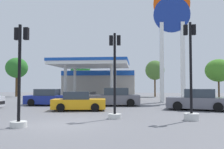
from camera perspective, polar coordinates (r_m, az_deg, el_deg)
ground_plane at (r=11.80m, az=-12.14°, el=-11.77°), size 90.00×90.00×0.00m
gas_station at (r=32.29m, az=-3.12°, el=-1.80°), size 9.65×12.85×4.64m
station_pole_sign at (r=26.75m, az=14.26°, el=10.83°), size 3.92×0.56×12.64m
car_0 at (r=22.68m, az=-15.05°, el=-5.48°), size 4.26×1.99×1.51m
car_1 at (r=19.08m, az=19.98°, el=-5.90°), size 4.77×2.91×1.60m
car_3 at (r=21.56m, az=0.56°, el=-5.60°), size 4.75×2.54×1.62m
car_5 at (r=17.81m, az=-8.03°, el=-6.56°), size 4.12×2.22×1.40m
traffic_signal_0 at (r=11.54m, az=-21.42°, el=-3.17°), size 0.74×0.74×4.67m
traffic_signal_1 at (r=13.45m, az=0.67°, el=-2.90°), size 0.74×0.74×4.87m
traffic_signal_3 at (r=13.52m, az=18.52°, el=-3.58°), size 0.80×0.80×5.34m
tree_0 at (r=40.80m, az=-22.01°, el=1.48°), size 3.45×3.45×6.23m
tree_1 at (r=38.33m, az=-7.63°, el=1.07°), size 3.14×3.14×5.86m
tree_2 at (r=38.03m, az=10.30°, el=1.01°), size 2.99×2.99×5.74m
tree_3 at (r=40.00m, az=24.32°, el=0.89°), size 4.02×4.02×5.86m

